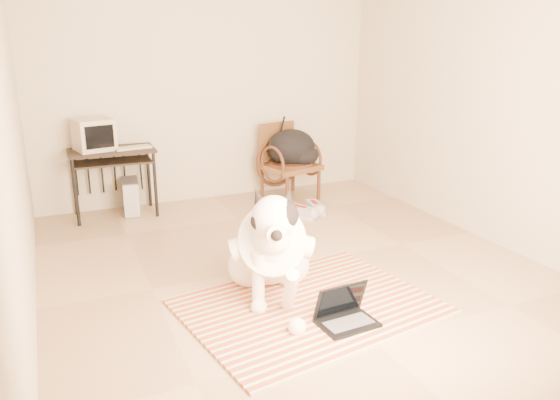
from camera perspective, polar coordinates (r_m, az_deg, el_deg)
floor at (r=4.72m, az=0.93°, el=-6.76°), size 4.50×4.50×0.00m
wall_back at (r=6.46m, az=-7.49°, el=11.93°), size 4.50×0.00×4.50m
wall_front at (r=2.53m, az=22.77°, el=3.05°), size 4.50×0.00×4.50m
wall_left at (r=3.98m, az=-26.45°, el=7.25°), size 0.00×4.50×4.50m
wall_right at (r=5.50m, az=20.66°, el=10.15°), size 0.00×4.50×4.50m
rug at (r=4.03m, az=3.01°, el=-11.01°), size 1.92×1.58×0.02m
dog at (r=4.03m, az=-0.98°, el=-5.18°), size 0.70×1.32×0.96m
laptop at (r=3.80m, az=6.78°, el=-11.70°), size 0.40×0.30×0.27m
computer_desk at (r=6.06m, az=-17.13°, el=4.12°), size 0.89×0.51×0.73m
crt_monitor at (r=6.03m, az=-18.86°, el=6.49°), size 0.44×0.42×0.33m
desk_keyboard at (r=6.01m, az=-15.11°, el=5.31°), size 0.39×0.19×0.02m
pc_tower at (r=6.22m, az=-15.31°, el=0.35°), size 0.21×0.42×0.38m
rattan_chair at (r=6.52m, az=0.79°, el=4.05°), size 0.70×0.69×0.88m
backpack at (r=6.46m, az=1.42°, el=5.37°), size 0.59×0.49×0.43m
sneaker_left at (r=5.91m, az=2.28°, el=-1.27°), size 0.28×0.36×0.12m
sneaker_right at (r=6.07m, az=3.67°, el=-0.84°), size 0.16×0.33×0.11m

